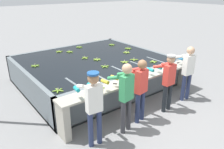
{
  "coord_description": "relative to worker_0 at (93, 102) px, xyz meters",
  "views": [
    {
      "loc": [
        -3.82,
        -3.6,
        3.14
      ],
      "look_at": [
        0.0,
        1.35,
        0.64
      ],
      "focal_mm": 35.0,
      "sensor_mm": 36.0,
      "label": 1
    }
  ],
  "objects": [
    {
      "name": "ground_plane",
      "position": [
        1.77,
        0.34,
        -1.01
      ],
      "size": [
        80.0,
        80.0,
        0.0
      ],
      "primitive_type": "plane",
      "color": "gray",
      "rests_on": "ground"
    },
    {
      "name": "wash_tank",
      "position": [
        1.77,
        2.77,
        -0.56
      ],
      "size": [
        4.61,
        3.99,
        0.91
      ],
      "color": "slate",
      "rests_on": "ground"
    },
    {
      "name": "work_ledge",
      "position": [
        1.77,
        0.57,
        -0.36
      ],
      "size": [
        4.61,
        0.45,
        0.91
      ],
      "color": "#A8A393",
      "rests_on": "ground"
    },
    {
      "name": "worker_0",
      "position": [
        0.0,
        0.0,
        0.0
      ],
      "size": [
        0.46,
        0.74,
        1.66
      ],
      "color": "navy",
      "rests_on": "ground"
    },
    {
      "name": "worker_1",
      "position": [
        0.81,
        -0.03,
        -0.01
      ],
      "size": [
        0.48,
        0.74,
        1.67
      ],
      "color": "#38383D",
      "rests_on": "ground"
    },
    {
      "name": "worker_2",
      "position": [
        1.36,
        0.07,
        -0.04
      ],
      "size": [
        0.48,
        0.73,
        1.62
      ],
      "color": "navy",
      "rests_on": "ground"
    },
    {
      "name": "worker_3",
      "position": [
        2.3,
        -0.01,
        -0.06
      ],
      "size": [
        0.41,
        0.71,
        1.58
      ],
      "color": "#1E2328",
      "rests_on": "ground"
    },
    {
      "name": "worker_4",
      "position": [
        3.25,
        0.06,
        -0.03
      ],
      "size": [
        0.47,
        0.73,
        1.63
      ],
      "color": "navy",
      "rests_on": "ground"
    },
    {
      "name": "banana_bunch_floating_0",
      "position": [
        3.36,
        3.76,
        -0.08
      ],
      "size": [
        0.27,
        0.28,
        0.08
      ],
      "color": "#75A333",
      "rests_on": "wash_tank"
    },
    {
      "name": "banana_bunch_floating_1",
      "position": [
        2.72,
        1.73,
        -0.08
      ],
      "size": [
        0.23,
        0.23,
        0.08
      ],
      "color": "#8CB738",
      "rests_on": "wash_tank"
    },
    {
      "name": "banana_bunch_floating_2",
      "position": [
        1.19,
        4.14,
        -0.08
      ],
      "size": [
        0.28,
        0.27,
        0.08
      ],
      "color": "#8CB738",
      "rests_on": "wash_tank"
    },
    {
      "name": "banana_bunch_floating_3",
      "position": [
        3.1,
        2.52,
        -0.08
      ],
      "size": [
        0.27,
        0.28,
        0.08
      ],
      "color": "#9EC642",
      "rests_on": "wash_tank"
    },
    {
      "name": "banana_bunch_floating_4",
      "position": [
        -0.08,
        3.12,
        -0.08
      ],
      "size": [
        0.28,
        0.28,
        0.08
      ],
      "color": "#75A333",
      "rests_on": "wash_tank"
    },
    {
      "name": "banana_bunch_floating_5",
      "position": [
        1.57,
        1.77,
        -0.08
      ],
      "size": [
        0.28,
        0.26,
        0.08
      ],
      "color": "#75A333",
      "rests_on": "wash_tank"
    },
    {
      "name": "banana_bunch_floating_6",
      "position": [
        2.32,
        1.73,
        -0.08
      ],
      "size": [
        0.28,
        0.26,
        0.08
      ],
      "color": "#93BC3D",
      "rests_on": "wash_tank"
    },
    {
      "name": "banana_bunch_floating_7",
      "position": [
        3.51,
        2.9,
        -0.08
      ],
      "size": [
        0.28,
        0.28,
        0.08
      ],
      "color": "#75A333",
      "rests_on": "wash_tank"
    },
    {
      "name": "banana_bunch_floating_8",
      "position": [
        3.06,
        1.18,
        -0.08
      ],
      "size": [
        0.27,
        0.27,
        0.08
      ],
      "color": "#8CB738",
      "rests_on": "wash_tank"
    },
    {
      "name": "banana_bunch_floating_9",
      "position": [
        -0.26,
        1.1,
        -0.08
      ],
      "size": [
        0.28,
        0.27,
        0.08
      ],
      "color": "#75A333",
      "rests_on": "wash_tank"
    },
    {
      "name": "banana_bunch_floating_10",
      "position": [
        1.54,
        2.88,
        -0.08
      ],
      "size": [
        0.28,
        0.28,
        0.08
      ],
      "color": "#8CB738",
      "rests_on": "wash_tank"
    },
    {
      "name": "banana_bunch_floating_11",
      "position": [
        2.1,
        4.25,
        -0.08
      ],
      "size": [
        0.28,
        0.26,
        0.08
      ],
      "color": "#75A333",
      "rests_on": "wash_tank"
    },
    {
      "name": "banana_bunch_floating_12",
      "position": [
        1.76,
        2.49,
        -0.08
      ],
      "size": [
        0.28,
        0.26,
        0.08
      ],
      "color": "#8CB738",
      "rests_on": "wash_tank"
    },
    {
      "name": "banana_bunch_floating_13",
      "position": [
        1.48,
        3.87,
        -0.08
      ],
      "size": [
        0.28,
        0.27,
        0.08
      ],
      "color": "#7FAD33",
      "rests_on": "wash_tank"
    },
    {
      "name": "banana_bunch_ledge_0",
      "position": [
        0.55,
        0.59,
        -0.08
      ],
      "size": [
        0.28,
        0.27,
        0.08
      ],
      "color": "#8CB738",
      "rests_on": "work_ledge"
    },
    {
      "name": "banana_bunch_ledge_1",
      "position": [
        1.84,
        0.47,
        -0.08
      ],
      "size": [
        0.28,
        0.28,
        0.08
      ],
      "color": "#75A333",
      "rests_on": "work_ledge"
    },
    {
      "name": "knife_0",
      "position": [
        3.69,
        0.64,
        -0.09
      ],
      "size": [
        0.35,
        0.04,
        0.02
      ],
      "color": "silver",
      "rests_on": "work_ledge"
    },
    {
      "name": "knife_1",
      "position": [
        1.08,
        0.54,
        -0.09
      ],
      "size": [
        0.25,
        0.28,
        0.02
      ],
      "color": "silver",
      "rests_on": "work_ledge"
    }
  ]
}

